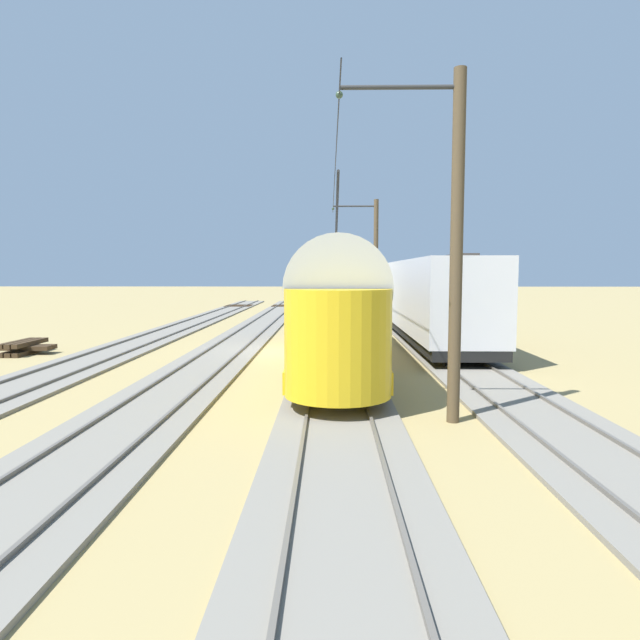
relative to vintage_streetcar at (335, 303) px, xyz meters
The scene contains 12 objects.
ground_plane 4.45m from the vintage_streetcar, 53.29° to the right, with size 220.00×220.00×0.00m, color #9E8956.
track_streetcar_siding 6.12m from the vintage_streetcar, 143.55° to the right, with size 2.80×80.00×0.18m.
track_adjacent_siding 4.04m from the vintage_streetcar, 90.00° to the right, with size 2.80×80.00×0.18m.
track_third_siding 6.12m from the vintage_streetcar, 36.45° to the right, with size 2.80×80.00×0.18m.
track_outer_siding 10.04m from the vintage_streetcar, 20.27° to the right, with size 2.80×80.00×0.18m.
vintage_streetcar is the anchor object (origin of this frame).
boxcar_adjacent 6.96m from the vintage_streetcar, 131.35° to the right, with size 2.96×13.65×3.85m.
catenary_pole_foreground 13.56m from the vintage_streetcar, 100.78° to the right, with size 2.80×0.28×7.72m.
catenary_pole_mid_near 8.24m from the vintage_streetcar, 108.22° to the left, with size 2.80×0.28×7.72m.
overhead_wire_run 6.01m from the vintage_streetcar, 91.35° to the right, with size 2.60×24.85×0.18m.
switch_stand 14.10m from the vintage_streetcar, 116.73° to the right, with size 0.50×0.30×1.24m.
spare_tie_stack 13.28m from the vintage_streetcar, 10.67° to the right, with size 2.40×2.40×0.54m.
Camera 1 is at (-2.09, 22.78, 3.36)m, focal length 30.49 mm.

